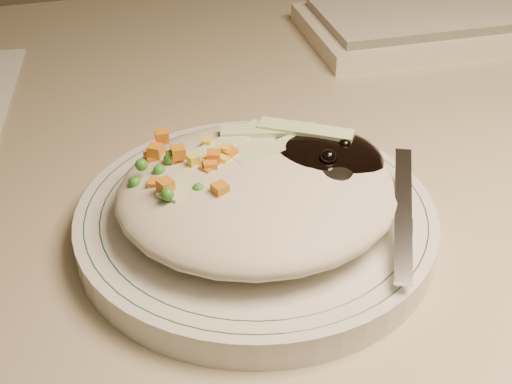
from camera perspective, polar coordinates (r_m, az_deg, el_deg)
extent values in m
cube|color=tan|center=(0.66, 0.24, 4.67)|extent=(1.40, 0.70, 0.04)
cylinder|color=silver|center=(0.50, 0.00, -2.43)|extent=(0.25, 0.25, 0.02)
torus|color=#144723|center=(0.50, 0.00, -1.51)|extent=(0.24, 0.24, 0.00)
torus|color=#144723|center=(0.50, 0.00, -1.51)|extent=(0.22, 0.22, 0.00)
ellipsoid|color=beige|center=(0.48, 0.16, 0.08)|extent=(0.19, 0.18, 0.04)
ellipsoid|color=black|center=(0.50, 4.67, 2.27)|extent=(0.10, 0.09, 0.03)
ellipsoid|color=orange|center=(0.49, -5.59, 0.75)|extent=(0.08, 0.08, 0.02)
sphere|color=black|center=(0.49, 1.35, 2.57)|extent=(0.01, 0.01, 0.01)
sphere|color=black|center=(0.50, 4.33, 3.40)|extent=(0.01, 0.01, 0.01)
sphere|color=black|center=(0.50, 7.10, 3.72)|extent=(0.01, 0.01, 0.01)
sphere|color=black|center=(0.51, 5.80, 3.81)|extent=(0.01, 0.01, 0.01)
sphere|color=black|center=(0.48, 5.78, 2.73)|extent=(0.01, 0.01, 0.01)
sphere|color=black|center=(0.49, 4.32, 2.94)|extent=(0.01, 0.01, 0.01)
sphere|color=black|center=(0.51, 5.11, 3.73)|extent=(0.01, 0.01, 0.01)
cube|color=orange|center=(0.48, -6.24, 3.18)|extent=(0.01, 0.01, 0.01)
cube|color=orange|center=(0.47, -3.84, 1.00)|extent=(0.01, 0.01, 0.01)
cube|color=orange|center=(0.49, -8.07, 3.30)|extent=(0.01, 0.01, 0.01)
cube|color=orange|center=(0.48, -3.41, 2.83)|extent=(0.01, 0.01, 0.01)
cube|color=orange|center=(0.47, -3.67, 2.05)|extent=(0.01, 0.01, 0.01)
cube|color=orange|center=(0.50, -8.30, 2.73)|extent=(0.01, 0.01, 0.01)
cube|color=orange|center=(0.49, -6.53, 2.80)|extent=(0.01, 0.01, 0.01)
cube|color=orange|center=(0.47, -3.85, 1.69)|extent=(0.01, 0.01, 0.01)
cube|color=orange|center=(0.48, -2.14, 3.04)|extent=(0.01, 0.01, 0.01)
cube|color=orange|center=(0.50, -7.53, 4.45)|extent=(0.01, 0.01, 0.01)
cube|color=orange|center=(0.45, -7.25, 0.52)|extent=(0.01, 0.01, 0.01)
cube|color=orange|center=(0.45, -2.89, 0.18)|extent=(0.01, 0.01, 0.01)
cube|color=orange|center=(0.47, -8.04, 0.51)|extent=(0.01, 0.01, 0.01)
cube|color=orange|center=(0.50, -8.13, 2.50)|extent=(0.01, 0.01, 0.01)
sphere|color=#388C28|center=(0.48, -3.94, 2.15)|extent=(0.01, 0.01, 0.01)
sphere|color=#388C28|center=(0.45, -7.10, -0.19)|extent=(0.01, 0.01, 0.01)
sphere|color=#388C28|center=(0.48, -7.75, 1.70)|extent=(0.01, 0.01, 0.01)
sphere|color=#388C28|center=(0.47, -9.16, 2.16)|extent=(0.01, 0.01, 0.01)
sphere|color=#388C28|center=(0.49, -4.40, 2.37)|extent=(0.01, 0.01, 0.01)
sphere|color=#388C28|center=(0.46, -2.79, 0.07)|extent=(0.01, 0.01, 0.01)
sphere|color=#388C28|center=(0.48, -5.59, 1.28)|extent=(0.01, 0.01, 0.01)
sphere|color=#388C28|center=(0.46, -5.98, -0.19)|extent=(0.01, 0.01, 0.01)
sphere|color=#388C28|center=(0.48, -9.66, 0.74)|extent=(0.01, 0.01, 0.01)
sphere|color=#388C28|center=(0.48, -6.70, 2.93)|extent=(0.01, 0.01, 0.01)
sphere|color=#388C28|center=(0.48, -6.92, 2.67)|extent=(0.01, 0.01, 0.01)
sphere|color=#388C28|center=(0.47, -7.37, 0.57)|extent=(0.01, 0.01, 0.01)
sphere|color=#388C28|center=(0.46, -4.63, 0.21)|extent=(0.01, 0.01, 0.01)
sphere|color=#388C28|center=(0.50, -2.18, 3.62)|extent=(0.01, 0.01, 0.01)
cube|color=yellow|center=(0.49, -4.55, 2.35)|extent=(0.01, 0.01, 0.01)
cube|color=yellow|center=(0.48, -2.63, 2.49)|extent=(0.01, 0.01, 0.01)
cube|color=yellow|center=(0.49, -5.88, 2.31)|extent=(0.01, 0.01, 0.01)
cube|color=yellow|center=(0.48, -5.02, 2.53)|extent=(0.01, 0.01, 0.01)
cube|color=yellow|center=(0.48, -5.53, 1.15)|extent=(0.01, 0.01, 0.01)
cube|color=yellow|center=(0.48, -2.57, 3.35)|extent=(0.01, 0.01, 0.01)
cube|color=yellow|center=(0.50, -3.89, 3.89)|extent=(0.01, 0.01, 0.01)
cube|color=yellow|center=(0.48, -4.40, 1.24)|extent=(0.01, 0.01, 0.01)
cube|color=#B2D18C|center=(0.50, -2.18, 4.01)|extent=(0.07, 0.05, 0.00)
cube|color=#B2D18C|center=(0.51, 0.97, 4.95)|extent=(0.07, 0.03, 0.00)
cube|color=#B2D18C|center=(0.47, -4.85, 1.48)|extent=(0.06, 0.06, 0.00)
cube|color=#B2D18C|center=(0.51, 4.00, 4.97)|extent=(0.07, 0.05, 0.00)
cube|color=#B2D18C|center=(0.47, 0.91, 0.91)|extent=(0.07, 0.02, 0.00)
cube|color=#B2D18C|center=(0.49, 1.76, 3.54)|extent=(0.07, 0.04, 0.00)
ellipsoid|color=silver|center=(0.48, 5.92, 1.75)|extent=(0.05, 0.06, 0.01)
cube|color=silver|center=(0.47, 11.69, -1.57)|extent=(0.06, 0.11, 0.03)
cube|color=beige|center=(0.88, 18.46, 13.02)|extent=(0.44, 0.16, 0.02)
cube|color=beige|center=(0.88, 18.65, 13.95)|extent=(0.41, 0.14, 0.01)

